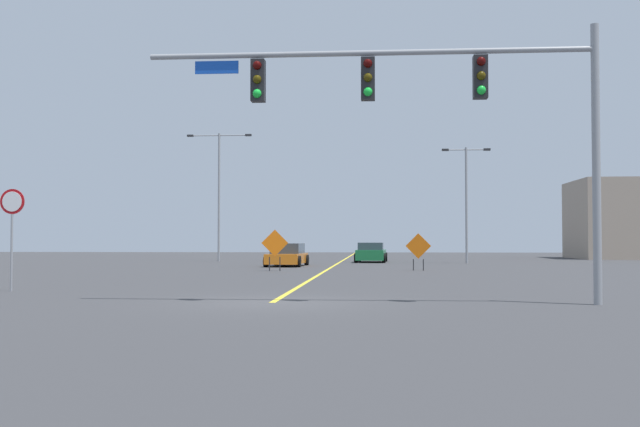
{
  "coord_description": "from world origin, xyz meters",
  "views": [
    {
      "loc": [
        2.61,
        -18.51,
        1.56
      ],
      "look_at": [
        -1.0,
        28.49,
        3.18
      ],
      "focal_mm": 42.4,
      "sensor_mm": 36.0,
      "label": 1
    }
  ],
  "objects_px": {
    "construction_sign_right_lane": "(418,247)",
    "construction_sign_median_near": "(275,245)",
    "street_lamp_far_right": "(466,194)",
    "car_green_passing": "(371,253)",
    "car_orange_distant": "(287,255)",
    "street_lamp_near_left": "(219,185)",
    "construction_sign_left_lane": "(277,243)",
    "traffic_signal_assembly": "(431,97)",
    "stop_sign": "(12,219)"
  },
  "relations": [
    {
      "from": "street_lamp_near_left",
      "to": "car_orange_distant",
      "type": "height_order",
      "value": "street_lamp_near_left"
    },
    {
      "from": "car_orange_distant",
      "to": "construction_sign_median_near",
      "type": "bearing_deg",
      "value": -88.25
    },
    {
      "from": "construction_sign_median_near",
      "to": "car_orange_distant",
      "type": "bearing_deg",
      "value": 91.75
    },
    {
      "from": "street_lamp_far_right",
      "to": "car_green_passing",
      "type": "bearing_deg",
      "value": 160.65
    },
    {
      "from": "construction_sign_left_lane",
      "to": "car_green_passing",
      "type": "xyz_separation_m",
      "value": [
        6.85,
        -2.62,
        -0.68
      ]
    },
    {
      "from": "car_orange_distant",
      "to": "street_lamp_near_left",
      "type": "bearing_deg",
      "value": 123.88
    },
    {
      "from": "construction_sign_left_lane",
      "to": "construction_sign_right_lane",
      "type": "height_order",
      "value": "construction_sign_left_lane"
    },
    {
      "from": "street_lamp_far_right",
      "to": "construction_sign_left_lane",
      "type": "bearing_deg",
      "value": 159.83
    },
    {
      "from": "construction_sign_left_lane",
      "to": "car_orange_distant",
      "type": "height_order",
      "value": "construction_sign_left_lane"
    },
    {
      "from": "construction_sign_right_lane",
      "to": "construction_sign_median_near",
      "type": "distance_m",
      "value": 7.22
    },
    {
      "from": "construction_sign_median_near",
      "to": "car_orange_distant",
      "type": "relative_size",
      "value": 0.44
    },
    {
      "from": "traffic_signal_assembly",
      "to": "car_orange_distant",
      "type": "height_order",
      "value": "traffic_signal_assembly"
    },
    {
      "from": "street_lamp_near_left",
      "to": "traffic_signal_assembly",
      "type": "bearing_deg",
      "value": -69.9
    },
    {
      "from": "traffic_signal_assembly",
      "to": "construction_sign_median_near",
      "type": "relative_size",
      "value": 5.39
    },
    {
      "from": "stop_sign",
      "to": "construction_sign_left_lane",
      "type": "xyz_separation_m",
      "value": [
        3.7,
        32.62,
        -0.86
      ]
    },
    {
      "from": "stop_sign",
      "to": "traffic_signal_assembly",
      "type": "bearing_deg",
      "value": -15.84
    },
    {
      "from": "stop_sign",
      "to": "construction_sign_right_lane",
      "type": "distance_m",
      "value": 20.91
    },
    {
      "from": "traffic_signal_assembly",
      "to": "construction_sign_left_lane",
      "type": "xyz_separation_m",
      "value": [
        -8.63,
        36.12,
        -3.74
      ]
    },
    {
      "from": "construction_sign_left_lane",
      "to": "street_lamp_near_left",
      "type": "bearing_deg",
      "value": -156.27
    },
    {
      "from": "stop_sign",
      "to": "street_lamp_far_right",
      "type": "xyz_separation_m",
      "value": [
        16.79,
        27.81,
        2.34
      ]
    },
    {
      "from": "street_lamp_near_left",
      "to": "street_lamp_far_right",
      "type": "relative_size",
      "value": 1.2
    },
    {
      "from": "stop_sign",
      "to": "car_orange_distant",
      "type": "xyz_separation_m",
      "value": [
        5.71,
        22.0,
        -1.53
      ]
    },
    {
      "from": "traffic_signal_assembly",
      "to": "construction_sign_median_near",
      "type": "xyz_separation_m",
      "value": [
        -6.41,
        18.62,
        -3.76
      ]
    },
    {
      "from": "construction_sign_right_lane",
      "to": "car_green_passing",
      "type": "height_order",
      "value": "construction_sign_right_lane"
    },
    {
      "from": "traffic_signal_assembly",
      "to": "construction_sign_left_lane",
      "type": "distance_m",
      "value": 37.32
    },
    {
      "from": "street_lamp_near_left",
      "to": "street_lamp_far_right",
      "type": "height_order",
      "value": "street_lamp_near_left"
    },
    {
      "from": "street_lamp_far_right",
      "to": "car_green_passing",
      "type": "height_order",
      "value": "street_lamp_far_right"
    },
    {
      "from": "car_green_passing",
      "to": "construction_sign_left_lane",
      "type": "bearing_deg",
      "value": 159.08
    },
    {
      "from": "stop_sign",
      "to": "car_orange_distant",
      "type": "bearing_deg",
      "value": 75.44
    },
    {
      "from": "traffic_signal_assembly",
      "to": "construction_sign_right_lane",
      "type": "height_order",
      "value": "traffic_signal_assembly"
    },
    {
      "from": "street_lamp_near_left",
      "to": "car_orange_distant",
      "type": "distance_m",
      "value": 11.72
    },
    {
      "from": "construction_sign_left_lane",
      "to": "traffic_signal_assembly",
      "type": "bearing_deg",
      "value": -76.56
    },
    {
      "from": "car_orange_distant",
      "to": "car_green_passing",
      "type": "bearing_deg",
      "value": 58.83
    },
    {
      "from": "construction_sign_right_lane",
      "to": "construction_sign_median_near",
      "type": "xyz_separation_m",
      "value": [
        -7.13,
        -1.18,
        0.14
      ]
    },
    {
      "from": "stop_sign",
      "to": "car_green_passing",
      "type": "bearing_deg",
      "value": 70.62
    },
    {
      "from": "traffic_signal_assembly",
      "to": "street_lamp_near_left",
      "type": "height_order",
      "value": "street_lamp_near_left"
    },
    {
      "from": "street_lamp_far_right",
      "to": "construction_sign_right_lane",
      "type": "distance_m",
      "value": 12.55
    },
    {
      "from": "traffic_signal_assembly",
      "to": "street_lamp_far_right",
      "type": "distance_m",
      "value": 31.63
    },
    {
      "from": "stop_sign",
      "to": "construction_sign_right_lane",
      "type": "height_order",
      "value": "stop_sign"
    },
    {
      "from": "construction_sign_right_lane",
      "to": "construction_sign_median_near",
      "type": "bearing_deg",
      "value": -170.59
    },
    {
      "from": "street_lamp_near_left",
      "to": "stop_sign",
      "type": "bearing_deg",
      "value": -89.53
    },
    {
      "from": "traffic_signal_assembly",
      "to": "car_orange_distant",
      "type": "xyz_separation_m",
      "value": [
        -6.62,
        25.5,
        -4.42
      ]
    },
    {
      "from": "street_lamp_far_right",
      "to": "construction_sign_right_lane",
      "type": "bearing_deg",
      "value": -108.02
    },
    {
      "from": "street_lamp_near_left",
      "to": "street_lamp_far_right",
      "type": "distance_m",
      "value": 17.34
    },
    {
      "from": "stop_sign",
      "to": "construction_sign_right_lane",
      "type": "xyz_separation_m",
      "value": [
        13.05,
        16.3,
        -1.01
      ]
    },
    {
      "from": "construction_sign_right_lane",
      "to": "street_lamp_far_right",
      "type": "bearing_deg",
      "value": 71.98
    },
    {
      "from": "car_green_passing",
      "to": "car_orange_distant",
      "type": "relative_size",
      "value": 0.98
    },
    {
      "from": "street_lamp_near_left",
      "to": "car_orange_distant",
      "type": "relative_size",
      "value": 1.97
    },
    {
      "from": "car_green_passing",
      "to": "car_orange_distant",
      "type": "distance_m",
      "value": 9.35
    },
    {
      "from": "stop_sign",
      "to": "construction_sign_median_near",
      "type": "bearing_deg",
      "value": 68.61
    }
  ]
}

